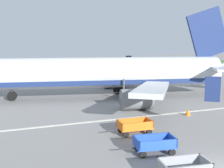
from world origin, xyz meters
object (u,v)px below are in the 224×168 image
(baggage_cart_third_in_row, at_px, (154,144))
(traffic_cone_near_plane, at_px, (188,112))
(baggage_cart_fourth_in_row, at_px, (135,126))
(airplane, at_px, (109,73))

(baggage_cart_third_in_row, distance_m, traffic_cone_near_plane, 10.24)
(traffic_cone_near_plane, bearing_deg, baggage_cart_fourth_in_row, -156.03)
(airplane, xyz_separation_m, baggage_cart_fourth_in_row, (-2.91, -13.80, -2.45))
(baggage_cart_fourth_in_row, height_order, traffic_cone_near_plane, baggage_cart_fourth_in_row)
(traffic_cone_near_plane, bearing_deg, airplane, 111.08)
(baggage_cart_third_in_row, bearing_deg, airplane, 79.24)
(baggage_cart_fourth_in_row, bearing_deg, airplane, 78.11)
(baggage_cart_third_in_row, bearing_deg, baggage_cart_fourth_in_row, 83.35)
(baggage_cart_third_in_row, height_order, baggage_cart_fourth_in_row, same)
(baggage_cart_third_in_row, relative_size, baggage_cart_fourth_in_row, 1.01)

